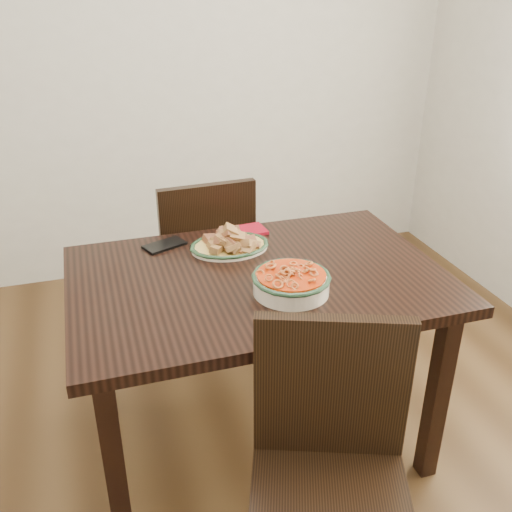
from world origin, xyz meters
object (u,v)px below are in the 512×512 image
object	(u,v)px
dining_table	(258,297)
chair_near	(330,463)
fish_plate	(229,238)
smartphone	(165,245)
noodle_bowl	(291,280)
chair_far	(204,258)

from	to	relation	value
dining_table	chair_near	xyz separation A→B (m)	(0.00, -0.63, -0.16)
dining_table	fish_plate	distance (m)	0.26
dining_table	chair_near	distance (m)	0.65
fish_plate	smartphone	world-z (taller)	fish_plate
chair_near	noodle_bowl	world-z (taller)	chair_near
noodle_bowl	smartphone	bearing A→B (deg)	125.72
dining_table	smartphone	xyz separation A→B (m)	(-0.27, 0.32, 0.10)
chair_near	noodle_bowl	xyz separation A→B (m)	(0.06, 0.48, 0.29)
fish_plate	noodle_bowl	bearing A→B (deg)	-74.05
dining_table	chair_far	size ratio (longest dim) A/B	1.42
fish_plate	noodle_bowl	xyz separation A→B (m)	(0.11, -0.37, -0.00)
chair_far	dining_table	bearing A→B (deg)	91.54
smartphone	noodle_bowl	bearing A→B (deg)	-76.77
chair_near	smartphone	distance (m)	1.02
dining_table	chair_near	size ratio (longest dim) A/B	1.42
chair_near	chair_far	bearing A→B (deg)	113.04
smartphone	fish_plate	bearing A→B (deg)	-44.99
chair_near	smartphone	size ratio (longest dim) A/B	5.82
chair_near	dining_table	bearing A→B (deg)	111.00
fish_plate	noodle_bowl	world-z (taller)	fish_plate
dining_table	noodle_bowl	xyz separation A→B (m)	(0.07, -0.15, 0.14)
chair_far	smartphone	size ratio (longest dim) A/B	5.82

